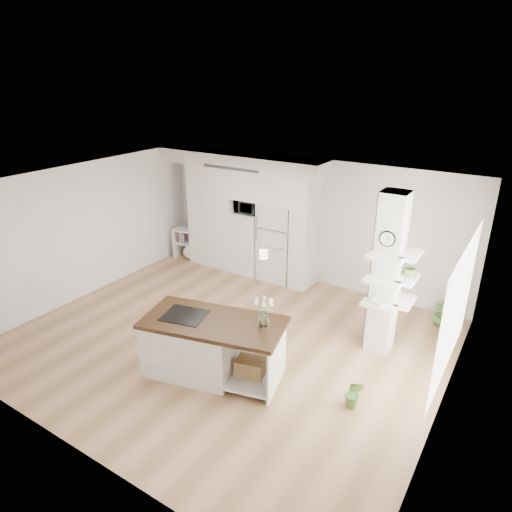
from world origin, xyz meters
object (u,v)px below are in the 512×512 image
at_px(floor_plant_a, 354,393).
at_px(kitchen_island, 200,344).
at_px(bookshelf, 188,246).
at_px(refrigerator, 278,242).

bearing_deg(floor_plant_a, kitchen_island, -168.37).
bearing_deg(kitchen_island, bookshelf, 118.95).
xyz_separation_m(bookshelf, floor_plant_a, (5.46, -2.96, -0.09)).
xyz_separation_m(refrigerator, floor_plant_a, (3.01, -3.13, -0.64)).
xyz_separation_m(refrigerator, kitchen_island, (0.70, -3.61, -0.38)).
bearing_deg(kitchen_island, floor_plant_a, -1.96).
bearing_deg(bookshelf, refrigerator, -5.05).
relative_size(refrigerator, kitchen_island, 0.77).
xyz_separation_m(kitchen_island, floor_plant_a, (2.31, 0.48, -0.25)).
height_order(refrigerator, floor_plant_a, refrigerator).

